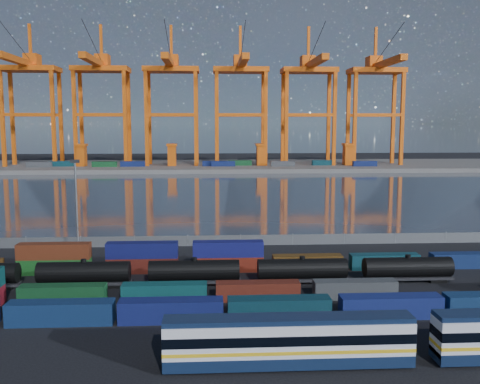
{
  "coord_description": "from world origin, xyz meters",
  "views": [
    {
      "loc": [
        -5.63,
        -71.39,
        22.95
      ],
      "look_at": [
        0.0,
        30.0,
        10.0
      ],
      "focal_mm": 40.0,
      "sensor_mm": 36.0,
      "label": 1
    }
  ],
  "objects": [
    {
      "name": "far_quay",
      "position": [
        0.0,
        210.0,
        1.0
      ],
      "size": [
        700.0,
        70.0,
        2.0
      ],
      "primitive_type": "cube",
      "color": "#514F4C",
      "rests_on": "ground"
    },
    {
      "name": "tanker_string",
      "position": [
        -15.79,
        2.88,
        2.05
      ],
      "size": [
        90.8,
        2.86,
        4.09
      ],
      "color": "black",
      "rests_on": "ground"
    },
    {
      "name": "container_row_south",
      "position": [
        -24.96,
        -10.94,
        1.92
      ],
      "size": [
        140.51,
        2.47,
        5.26
      ],
      "color": "#3E3F43",
      "rests_on": "ground"
    },
    {
      "name": "ground",
      "position": [
        0.0,
        0.0,
        0.0
      ],
      "size": [
        700.0,
        700.0,
        0.0
      ],
      "primitive_type": "plane",
      "color": "black",
      "rests_on": "ground"
    },
    {
      "name": "harbor_water",
      "position": [
        0.0,
        105.0,
        0.01
      ],
      "size": [
        700.0,
        700.0,
        0.0
      ],
      "primitive_type": "plane",
      "color": "#2E3643",
      "rests_on": "ground"
    },
    {
      "name": "container_row_north",
      "position": [
        -6.55,
        10.28,
        1.7
      ],
      "size": [
        140.65,
        2.24,
        4.76
      ],
      "color": "navy",
      "rests_on": "ground"
    },
    {
      "name": "waterfront_fence",
      "position": [
        -0.0,
        28.0,
        1.0
      ],
      "size": [
        160.12,
        0.12,
        2.2
      ],
      "color": "#595B5E",
      "rests_on": "ground"
    },
    {
      "name": "gantry_cranes",
      "position": [
        -7.5,
        203.08,
        44.36
      ],
      "size": [
        202.84,
        53.45,
        72.37
      ],
      "color": "#E2590F",
      "rests_on": "ground"
    },
    {
      "name": "straddle_carriers",
      "position": [
        -2.5,
        200.0,
        7.82
      ],
      "size": [
        140.0,
        7.0,
        11.1
      ],
      "color": "#E2590F",
      "rests_on": "far_quay"
    },
    {
      "name": "yard_light_mast",
      "position": [
        -30.0,
        26.0,
        9.3
      ],
      "size": [
        1.6,
        0.4,
        16.6
      ],
      "color": "slate",
      "rests_on": "ground"
    },
    {
      "name": "distant_mountains",
      "position": [
        63.02,
        1600.0,
        220.29
      ],
      "size": [
        2470.0,
        1100.0,
        520.0
      ],
      "color": "#1E2630",
      "rests_on": "ground"
    },
    {
      "name": "quay_containers",
      "position": [
        -11.0,
        195.46,
        3.3
      ],
      "size": [
        172.58,
        10.99,
        2.6
      ],
      "color": "navy",
      "rests_on": "far_quay"
    },
    {
      "name": "container_row_mid",
      "position": [
        -25.44,
        -3.69,
        1.43
      ],
      "size": [
        127.77,
        2.24,
        4.77
      ],
      "color": "#434649",
      "rests_on": "ground"
    }
  ]
}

